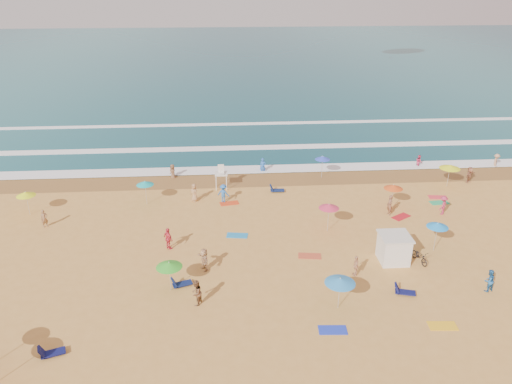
{
  "coord_description": "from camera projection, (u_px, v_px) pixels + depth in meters",
  "views": [
    {
      "loc": [
        -5.12,
        -34.41,
        19.8
      ],
      "look_at": [
        -2.32,
        6.0,
        1.5
      ],
      "focal_mm": 35.0,
      "sensor_mm": 36.0,
      "label": 1
    }
  ],
  "objects": [
    {
      "name": "ocean",
      "position": [
        243.0,
        60.0,
        116.13
      ],
      "size": [
        220.0,
        140.0,
        0.18
      ],
      "primitive_type": "cube",
      "color": "#0C4756",
      "rests_on": "ground"
    },
    {
      "name": "cabana_roof",
      "position": [
        395.0,
        236.0,
        36.01
      ],
      "size": [
        2.2,
        2.2,
        0.12
      ],
      "primitive_type": "cube",
      "color": "silver",
      "rests_on": "cabana"
    },
    {
      "name": "ground",
      "position": [
        290.0,
        239.0,
        39.76
      ],
      "size": [
        220.0,
        220.0,
        0.0
      ],
      "primitive_type": "plane",
      "color": "gold",
      "rests_on": "ground"
    },
    {
      "name": "beachgoers",
      "position": [
        310.0,
        207.0,
        43.22
      ],
      "size": [
        53.49,
        23.8,
        2.08
      ],
      "color": "tan",
      "rests_on": "ground"
    },
    {
      "name": "surf_foam",
      "position": [
        267.0,
        149.0,
        59.1
      ],
      "size": [
        200.0,
        18.7,
        0.05
      ],
      "color": "white",
      "rests_on": "ground"
    },
    {
      "name": "lifeguard_stand",
      "position": [
        221.0,
        178.0,
        48.48
      ],
      "size": [
        1.2,
        1.2,
        2.1
      ],
      "primitive_type": null,
      "color": "white",
      "rests_on": "ground"
    },
    {
      "name": "towels",
      "position": [
        300.0,
        259.0,
        36.99
      ],
      "size": [
        44.3,
        24.43,
        0.03
      ],
      "color": "#B23316",
      "rests_on": "ground"
    },
    {
      "name": "loungers",
      "position": [
        367.0,
        264.0,
        36.15
      ],
      "size": [
        57.94,
        22.02,
        0.34
      ],
      "color": "#101B52",
      "rests_on": "ground"
    },
    {
      "name": "beach_umbrellas",
      "position": [
        289.0,
        221.0,
        38.07
      ],
      "size": [
        66.34,
        28.32,
        0.79
      ],
      "color": "#161DC3",
      "rests_on": "ground"
    },
    {
      "name": "cabana",
      "position": [
        394.0,
        249.0,
        36.44
      ],
      "size": [
        2.0,
        2.0,
        2.0
      ],
      "primitive_type": "cube",
      "color": "white",
      "rests_on": "ground"
    },
    {
      "name": "wet_sand",
      "position": [
        274.0,
        179.0,
        51.12
      ],
      "size": [
        220.0,
        220.0,
        0.0
      ],
      "primitive_type": "plane",
      "color": "olive",
      "rests_on": "ground"
    },
    {
      "name": "bicycle",
      "position": [
        420.0,
        256.0,
        36.5
      ],
      "size": [
        1.06,
        1.94,
        0.97
      ],
      "primitive_type": "imported",
      "rotation": [
        0.0,
        0.0,
        0.24
      ],
      "color": "black",
      "rests_on": "ground"
    }
  ]
}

